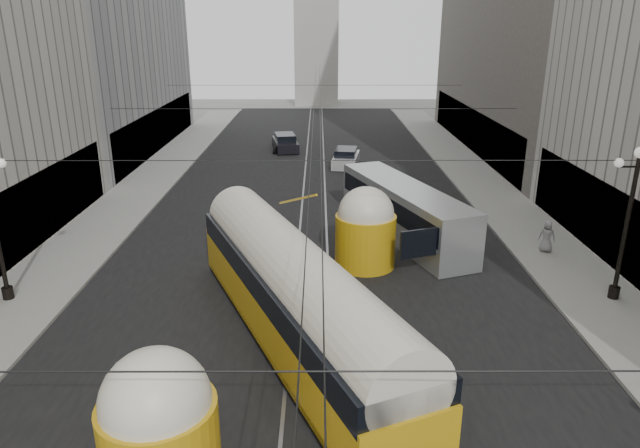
{
  "coord_description": "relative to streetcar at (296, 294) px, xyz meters",
  "views": [
    {
      "loc": [
        0.31,
        -3.36,
        10.96
      ],
      "look_at": [
        0.36,
        15.69,
        4.23
      ],
      "focal_mm": 32.0,
      "sensor_mm": 36.0,
      "label": 1
    }
  ],
  "objects": [
    {
      "name": "road",
      "position": [
        0.5,
        17.72,
        -1.93
      ],
      "size": [
        20.0,
        85.0,
        0.02
      ],
      "primitive_type": "cube",
      "color": "black",
      "rests_on": "ground"
    },
    {
      "name": "sidewalk_left",
      "position": [
        -11.5,
        21.22,
        -1.85
      ],
      "size": [
        4.0,
        72.0,
        0.15
      ],
      "primitive_type": "cube",
      "color": "gray",
      "rests_on": "ground"
    },
    {
      "name": "sidewalk_right",
      "position": [
        12.5,
        21.22,
        -1.85
      ],
      "size": [
        4.0,
        72.0,
        0.15
      ],
      "primitive_type": "cube",
      "color": "gray",
      "rests_on": "ground"
    },
    {
      "name": "rail_left",
      "position": [
        -0.25,
        17.72,
        -1.93
      ],
      "size": [
        0.12,
        85.0,
        0.04
      ],
      "primitive_type": "cube",
      "color": "gray",
      "rests_on": "ground"
    },
    {
      "name": "rail_right",
      "position": [
        1.25,
        17.72,
        -1.93
      ],
      "size": [
        0.12,
        85.0,
        0.04
      ],
      "primitive_type": "cube",
      "color": "gray",
      "rests_on": "ground"
    },
    {
      "name": "lamppost_right_mid",
      "position": [
        13.1,
        3.22,
        1.82
      ],
      "size": [
        1.86,
        0.44,
        6.37
      ],
      "color": "black",
      "rests_on": "sidewalk_right"
    },
    {
      "name": "catenary",
      "position": [
        0.62,
        16.71,
        3.96
      ],
      "size": [
        25.0,
        72.0,
        0.23
      ],
      "color": "black",
      "rests_on": "ground"
    },
    {
      "name": "streetcar",
      "position": [
        0.0,
        0.0,
        0.0
      ],
      "size": [
        8.86,
        16.73,
        3.94
      ],
      "color": "gold",
      "rests_on": "ground"
    },
    {
      "name": "city_bus",
      "position": [
        5.39,
        10.88,
        -0.36
      ],
      "size": [
        6.04,
        11.65,
        2.85
      ],
      "color": "#B4B8BA",
      "rests_on": "ground"
    },
    {
      "name": "sedan_white_far",
      "position": [
        3.02,
        27.13,
        -1.28
      ],
      "size": [
        2.52,
        4.74,
        1.42
      ],
      "color": "silver",
      "rests_on": "ground"
    },
    {
      "name": "sedan_dark_far",
      "position": [
        -2.24,
        33.28,
        -1.26
      ],
      "size": [
        2.73,
        4.95,
        1.48
      ],
      "color": "black",
      "rests_on": "ground"
    },
    {
      "name": "pedestrian_sidewalk_right",
      "position": [
        12.17,
        8.33,
        -0.96
      ],
      "size": [
        0.9,
        0.7,
        1.62
      ],
      "primitive_type": "imported",
      "rotation": [
        0.0,
        0.0,
        2.84
      ],
      "color": "gray",
      "rests_on": "sidewalk_right"
    }
  ]
}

